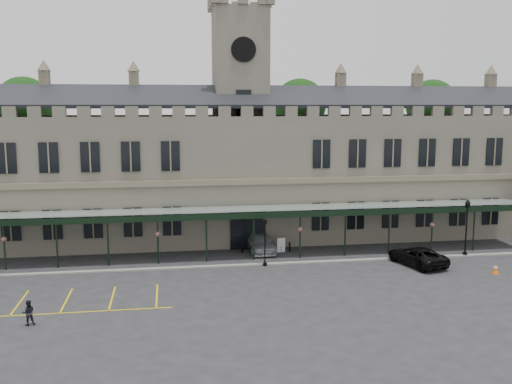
{
  "coord_description": "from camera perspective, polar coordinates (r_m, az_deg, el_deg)",
  "views": [
    {
      "loc": [
        -7.01,
        -39.26,
        13.02
      ],
      "look_at": [
        0.0,
        6.0,
        6.0
      ],
      "focal_mm": 40.0,
      "sensor_mm": 36.0,
      "label": 1
    }
  ],
  "objects": [
    {
      "name": "car_van",
      "position": [
        48.83,
        15.8,
        -6.16
      ],
      "size": [
        3.94,
        5.98,
        1.53
      ],
      "primitive_type": "imported",
      "rotation": [
        0.0,
        0.0,
        3.42
      ],
      "color": "black",
      "rests_on": "ground"
    },
    {
      "name": "kerb",
      "position": [
        47.12,
        0.09,
        -7.25
      ],
      "size": [
        60.0,
        0.4,
        0.12
      ],
      "primitive_type": "cube",
      "color": "gray",
      "rests_on": "ground"
    },
    {
      "name": "tree_behind_mid",
      "position": [
        65.99,
        4.39,
        8.51
      ],
      "size": [
        6.0,
        6.0,
        16.0
      ],
      "color": "#332314",
      "rests_on": "ground"
    },
    {
      "name": "bollard_right",
      "position": [
        51.36,
        3.39,
        -5.5
      ],
      "size": [
        0.15,
        0.15,
        0.84
      ],
      "primitive_type": "cylinder",
      "color": "black",
      "rests_on": "ground"
    },
    {
      "name": "bollard_left",
      "position": [
        50.98,
        -1.41,
        -5.55
      ],
      "size": [
        0.16,
        0.16,
        0.92
      ],
      "primitive_type": "cylinder",
      "color": "black",
      "rests_on": "ground"
    },
    {
      "name": "canopy",
      "position": [
        48.42,
        -0.27,
        -3.95
      ],
      "size": [
        50.0,
        4.1,
        4.3
      ],
      "color": "#8C9E93",
      "rests_on": "ground"
    },
    {
      "name": "parking_markings",
      "position": [
        40.55,
        -18.56,
        -10.48
      ],
      "size": [
        16.0,
        6.0,
        0.01
      ],
      "primitive_type": null,
      "color": "gold",
      "rests_on": "ground"
    },
    {
      "name": "car_taxi",
      "position": [
        51.39,
        0.42,
        -5.08
      ],
      "size": [
        2.41,
        5.42,
        1.54
      ],
      "primitive_type": "imported",
      "rotation": [
        0.0,
        0.0,
        0.05
      ],
      "color": "#A2A4AA",
      "rests_on": "ground"
    },
    {
      "name": "tree_behind_left",
      "position": [
        65.98,
        -22.16,
        7.9
      ],
      "size": [
        6.0,
        6.0,
        16.0
      ],
      "color": "#332314",
      "rests_on": "ground"
    },
    {
      "name": "station_building",
      "position": [
        56.0,
        -1.55,
        1.99
      ],
      "size": [
        60.0,
        10.36,
        17.3
      ],
      "color": "#5B574C",
      "rests_on": "ground"
    },
    {
      "name": "lamp_post_mid",
      "position": [
        46.32,
        0.9,
        -4.49
      ],
      "size": [
        0.39,
        0.39,
        4.11
      ],
      "color": "black",
      "rests_on": "ground"
    },
    {
      "name": "ground",
      "position": [
        41.95,
        1.27,
        -9.37
      ],
      "size": [
        140.0,
        140.0,
        0.0
      ],
      "primitive_type": "plane",
      "color": "#262628"
    },
    {
      "name": "sign_board",
      "position": [
        51.04,
        2.53,
        -5.35
      ],
      "size": [
        0.75,
        0.18,
        1.29
      ],
      "rotation": [
        0.0,
        0.0,
        0.17
      ],
      "color": "black",
      "rests_on": "ground"
    },
    {
      "name": "clock_tower",
      "position": [
        55.7,
        -1.59,
        8.8
      ],
      "size": [
        5.6,
        5.6,
        24.8
      ],
      "color": "#5B574C",
      "rests_on": "ground"
    },
    {
      "name": "traffic_cone",
      "position": [
        48.45,
        22.83,
        -7.11
      ],
      "size": [
        0.48,
        0.48,
        0.77
      ],
      "rotation": [
        0.0,
        0.0,
        -0.16
      ],
      "color": "orange",
      "rests_on": "ground"
    },
    {
      "name": "lamp_post_right",
      "position": [
        52.46,
        20.32,
        -2.86
      ],
      "size": [
        0.48,
        0.48,
        5.03
      ],
      "color": "black",
      "rests_on": "ground"
    },
    {
      "name": "person_b",
      "position": [
        37.23,
        -21.81,
        -11.14
      ],
      "size": [
        0.86,
        0.74,
        1.55
      ],
      "primitive_type": "imported",
      "rotation": [
        0.0,
        0.0,
        3.37
      ],
      "color": "black",
      "rests_on": "ground"
    },
    {
      "name": "tree_behind_right",
      "position": [
        71.35,
        17.14,
        8.17
      ],
      "size": [
        6.0,
        6.0,
        16.0
      ],
      "color": "#332314",
      "rests_on": "ground"
    }
  ]
}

